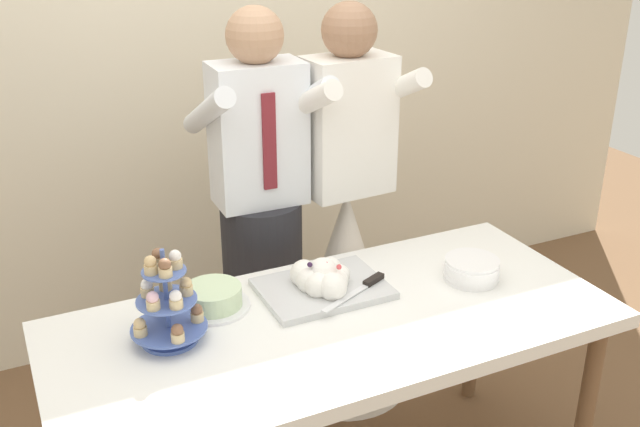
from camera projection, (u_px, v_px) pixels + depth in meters
name	position (u px, v px, depth m)	size (l,w,h in m)	color
rear_wall	(192.00, 33.00, 3.26)	(5.20, 0.10, 2.90)	beige
dessert_table	(335.00, 338.00, 2.37)	(1.80, 0.80, 0.78)	white
cupcake_stand	(167.00, 304.00, 2.17)	(0.23, 0.23, 0.31)	#4C66B2
main_cake_tray	(322.00, 281.00, 2.48)	(0.42, 0.33, 0.12)	silver
plate_stack	(472.00, 270.00, 2.56)	(0.19, 0.19, 0.08)	white
round_cake	(213.00, 298.00, 2.39)	(0.24, 0.24, 0.08)	white
person_groom	(262.00, 242.00, 2.92)	(0.47, 0.50, 1.66)	#232328
person_bride	(346.00, 266.00, 3.09)	(0.56, 0.56, 1.66)	white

